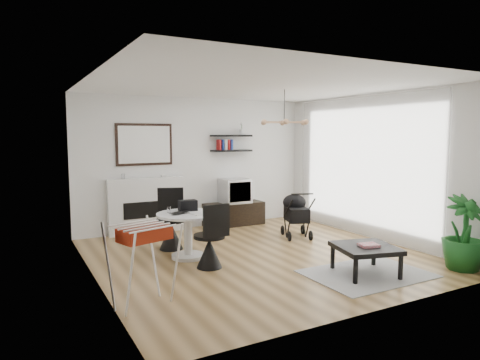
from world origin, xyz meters
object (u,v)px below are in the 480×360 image
drying_rack (143,263)px  stroller (296,217)px  coffee_table (366,249)px  potted_plant (464,233)px  fireplace (146,199)px  tv_console (234,214)px  dining_table (188,228)px  crt_tv (235,191)px

drying_rack → stroller: 3.97m
drying_rack → coffee_table: 3.05m
potted_plant → fireplace: bearing=127.0°
tv_console → stroller: size_ratio=1.44×
dining_table → drying_rack: bearing=-126.7°
crt_tv → drying_rack: bearing=-131.1°
dining_table → stroller: size_ratio=1.08×
fireplace → potted_plant: fireplace is taller
coffee_table → potted_plant: bearing=-19.5°
tv_console → dining_table: (-1.78, -1.85, 0.23)m
potted_plant → stroller: bearing=108.7°
drying_rack → dining_table: bearing=36.6°
crt_tv → stroller: size_ratio=0.66×
stroller → crt_tv: bearing=129.6°
tv_console → drying_rack: 4.50m
fireplace → stroller: fireplace is taller
tv_console → drying_rack: bearing=-130.9°
crt_tv → dining_table: crt_tv is taller
stroller → potted_plant: bearing=-51.1°
fireplace → potted_plant: bearing=-53.0°
dining_table → drying_rack: drying_rack is taller
tv_console → crt_tv: bearing=-8.9°
dining_table → crt_tv: bearing=45.6°
fireplace → potted_plant: (3.35, -4.44, -0.15)m
crt_tv → dining_table: bearing=-134.4°
tv_console → coffee_table: tv_console is taller
drying_rack → potted_plant: (4.43, -0.88, 0.04)m
dining_table → drying_rack: size_ratio=1.03×
tv_console → stroller: bearing=-69.9°
drying_rack → potted_plant: size_ratio=0.88×
coffee_table → stroller: bearing=78.4°
dining_table → coffee_table: bearing=-46.1°
crt_tv → coffee_table: crt_tv is taller
fireplace → drying_rack: fireplace is taller
coffee_table → crt_tv: bearing=90.9°
fireplace → stroller: bearing=-34.6°
tv_console → potted_plant: potted_plant is taller
crt_tv → stroller: bearing=-70.6°
fireplace → tv_console: 1.92m
coffee_table → potted_plant: potted_plant is taller
fireplace → potted_plant: 5.57m
crt_tv → drying_rack: (-2.96, -3.40, -0.25)m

